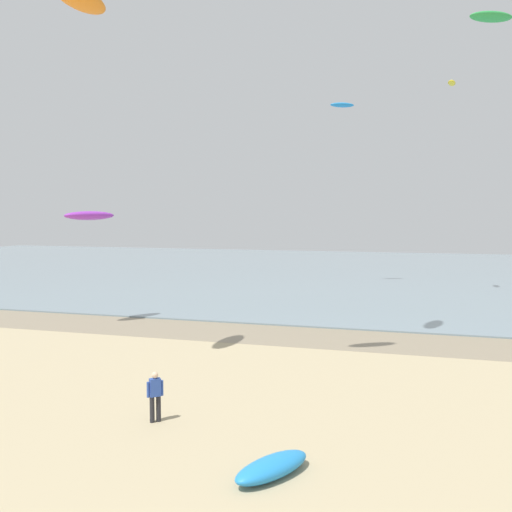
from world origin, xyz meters
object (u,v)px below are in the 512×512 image
object	(u,v)px
kite_aloft_1	(90,216)
kite_aloft_8	(452,83)
grounded_kite	(272,467)
kite_aloft_7	(491,17)
person_mid_beach	(155,395)
kite_aloft_5	(342,105)

from	to	relation	value
kite_aloft_1	kite_aloft_8	world-z (taller)	kite_aloft_8
grounded_kite	kite_aloft_7	distance (m)	38.53
person_mid_beach	grounded_kite	distance (m)	5.62
kite_aloft_8	kite_aloft_5	bearing A→B (deg)	-111.54
grounded_kite	kite_aloft_7	size ratio (longest dim) A/B	0.79
kite_aloft_5	kite_aloft_7	world-z (taller)	kite_aloft_7
kite_aloft_7	kite_aloft_8	bearing A→B (deg)	89.31
kite_aloft_5	kite_aloft_1	bearing A→B (deg)	35.79
person_mid_beach	kite_aloft_1	bearing A→B (deg)	128.64
kite_aloft_1	kite_aloft_5	distance (m)	28.33
grounded_kite	kite_aloft_1	world-z (taller)	kite_aloft_1
grounded_kite	kite_aloft_5	bearing A→B (deg)	34.14
person_mid_beach	kite_aloft_7	distance (m)	37.22
kite_aloft_1	kite_aloft_7	bearing A→B (deg)	149.35
kite_aloft_5	kite_aloft_8	bearing A→B (deg)	130.50
grounded_kite	kite_aloft_1	distance (m)	24.83
person_mid_beach	grounded_kite	bearing A→B (deg)	-30.40
kite_aloft_7	kite_aloft_5	bearing A→B (deg)	116.87
grounded_kite	kite_aloft_1	bearing A→B (deg)	71.65
kite_aloft_5	person_mid_beach	bearing A→B (deg)	62.49
grounded_kite	kite_aloft_8	distance (m)	41.03
kite_aloft_5	kite_aloft_8	xyz separation A→B (m)	(9.57, -4.04, 0.58)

